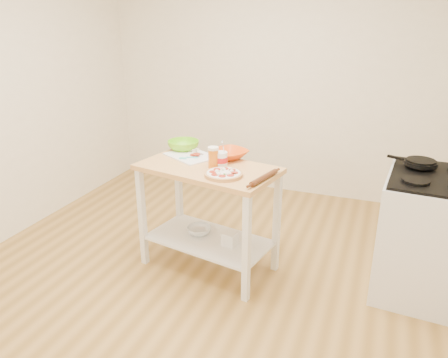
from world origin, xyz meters
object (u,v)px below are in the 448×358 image
at_px(knife, 189,150).
at_px(beer_pint, 213,157).
at_px(gas_stove, 429,235).
at_px(orange_bowl, 229,154).
at_px(pizza, 224,174).
at_px(rolling_pin, 264,178).
at_px(shelf_glass_bowl, 199,230).
at_px(green_bowl, 183,145).
at_px(shelf_bin, 230,239).
at_px(cutting_board, 191,155).
at_px(skillet, 420,163).
at_px(prep_island, 208,196).
at_px(yogurt_tub, 221,159).
at_px(spatula, 188,158).

height_order(knife, beer_pint, beer_pint).
relative_size(gas_stove, orange_bowl, 3.83).
relative_size(pizza, orange_bowl, 0.98).
bearing_deg(rolling_pin, shelf_glass_bowl, 162.75).
distance_m(green_bowl, shelf_bin, 0.92).
height_order(cutting_board, beer_pint, beer_pint).
relative_size(skillet, green_bowl, 1.32).
bearing_deg(pizza, shelf_glass_bowl, 145.78).
distance_m(green_bowl, rolling_pin, 0.98).
bearing_deg(cutting_board, rolling_pin, 4.86).
bearing_deg(shelf_bin, prep_island, 171.02).
xyz_separation_m(yogurt_tub, rolling_pin, (0.39, -0.17, -0.04)).
bearing_deg(green_bowl, beer_pint, -38.55).
height_order(skillet, rolling_pin, skillet).
relative_size(prep_island, beer_pint, 7.09).
xyz_separation_m(orange_bowl, shelf_glass_bowl, (-0.19, -0.21, -0.64)).
distance_m(gas_stove, spatula, 1.95).
xyz_separation_m(green_bowl, rolling_pin, (0.86, -0.46, -0.02)).
height_order(gas_stove, yogurt_tub, yogurt_tub).
height_order(shelf_glass_bowl, shelf_bin, shelf_bin).
distance_m(prep_island, shelf_bin, 0.39).
height_order(prep_island, gas_stove, gas_stove).
xyz_separation_m(gas_stove, green_bowl, (-2.04, 0.05, 0.47)).
relative_size(green_bowl, shelf_glass_bowl, 1.31).
height_order(gas_stove, spatula, gas_stove).
distance_m(gas_stove, knife, 2.02).
height_order(cutting_board, orange_bowl, orange_bowl).
xyz_separation_m(gas_stove, shelf_bin, (-1.47, -0.31, -0.16)).
bearing_deg(knife, pizza, -16.51).
bearing_deg(beer_pint, gas_stove, 10.12).
bearing_deg(orange_bowl, knife, 175.07).
xyz_separation_m(orange_bowl, rolling_pin, (0.41, -0.39, -0.02)).
bearing_deg(shelf_bin, rolling_pin, -19.71).
relative_size(cutting_board, knife, 1.92).
bearing_deg(yogurt_tub, knife, 147.02).
xyz_separation_m(cutting_board, shelf_bin, (0.43, -0.22, -0.59)).
distance_m(cutting_board, beer_pint, 0.35).
bearing_deg(pizza, spatula, 148.49).
xyz_separation_m(orange_bowl, beer_pint, (-0.03, -0.27, 0.05)).
distance_m(shelf_glass_bowl, shelf_bin, 0.32).
distance_m(orange_bowl, rolling_pin, 0.57).
bearing_deg(shelf_glass_bowl, spatula, 156.83).
height_order(gas_stove, shelf_glass_bowl, gas_stove).
height_order(spatula, shelf_bin, spatula).
bearing_deg(prep_island, pizza, -38.83).
distance_m(prep_island, shelf_glass_bowl, 0.37).
relative_size(prep_island, orange_bowl, 4.06).
distance_m(gas_stove, rolling_pin, 1.32).
bearing_deg(prep_island, shelf_glass_bowl, 155.22).
xyz_separation_m(shelf_glass_bowl, shelf_bin, (0.31, -0.08, 0.02)).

